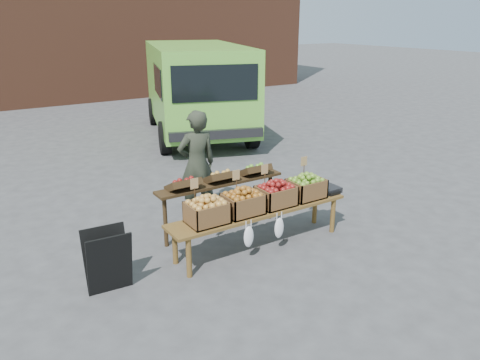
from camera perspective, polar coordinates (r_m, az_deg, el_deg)
ground at (r=6.40m, az=-2.67°, el=-9.44°), size 80.00×80.00×0.00m
delivery_van at (r=12.77m, az=-5.29°, el=10.74°), size 4.01×5.85×2.40m
vendor at (r=7.43m, az=-5.28°, el=1.92°), size 0.67×0.47×1.73m
chalkboard_sign at (r=5.72m, az=-15.79°, el=-9.46°), size 0.53×0.32×0.78m
back_table at (r=6.93m, az=-2.35°, el=-2.36°), size 2.10×0.44×1.04m
display_bench at (r=6.57m, az=2.37°, el=-5.88°), size 2.70×0.56×0.57m
crate_golden_apples at (r=5.99m, az=-4.06°, el=-4.00°), size 0.50×0.40×0.28m
crate_russet_pears at (r=6.25m, az=0.36°, el=-2.93°), size 0.50×0.40×0.28m
crate_red_apples at (r=6.55m, az=4.40°, el=-1.94°), size 0.50×0.40×0.28m
crate_green_apples at (r=6.88m, az=8.06°, el=-1.03°), size 0.50×0.40×0.28m
weighing_scale at (r=7.18m, az=10.61°, el=-1.14°), size 0.34×0.30×0.08m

